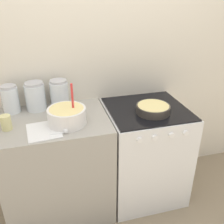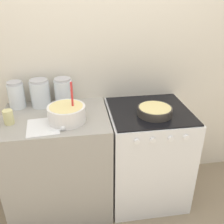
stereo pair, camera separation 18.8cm
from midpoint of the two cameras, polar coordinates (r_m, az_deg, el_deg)
ground_plane at (r=2.29m, az=2.86°, el=-24.17°), size 12.00×12.00×0.00m
wall_back at (r=2.18m, az=0.14°, el=11.28°), size 4.65×0.05×2.40m
countertop_cabinet at (r=2.19m, az=-9.45°, el=-11.36°), size 0.83×0.63×0.88m
stove at (r=2.29m, az=10.23°, el=-9.58°), size 0.66×0.65×0.88m
mixing_bowl at (r=1.83m, az=-7.47°, el=-0.24°), size 0.28×0.28×0.30m
baking_pan at (r=1.97m, az=12.45°, el=0.20°), size 0.27×0.27×0.06m
storage_jar_left at (r=2.14m, az=-18.66°, el=3.32°), size 0.13×0.13×0.22m
storage_jar_middle at (r=2.12m, az=-13.63°, el=3.79°), size 0.16×0.16×0.23m
storage_jar_right at (r=2.11m, az=-8.50°, el=4.17°), size 0.15×0.15×0.23m
tin_can at (r=1.91m, az=-20.05°, el=-1.17°), size 0.07×0.07×0.11m
recipe_page at (r=1.81m, az=-12.68°, el=-3.39°), size 0.25×0.29×0.01m
measuring_spoon at (r=1.74m, az=-8.50°, el=-3.90°), size 0.12×0.04×0.04m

